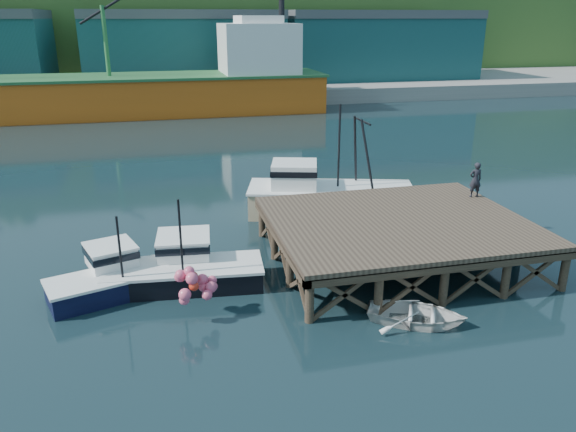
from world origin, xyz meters
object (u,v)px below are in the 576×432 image
object	(u,v)px
trawler	(327,192)
dockworker	(475,180)
boat_navy	(118,275)
boat_black	(184,267)
dinghy	(417,314)

from	to	relation	value
trawler	dockworker	size ratio (longest dim) A/B	5.48
boat_navy	boat_black	distance (m)	2.83
boat_black	trawler	xyz separation A→B (m)	(8.97, 7.50, 0.57)
trawler	boat_navy	bearing A→B (deg)	-131.17
boat_navy	dinghy	size ratio (longest dim) A/B	1.66
boat_black	dockworker	world-z (taller)	boat_black
trawler	dockworker	world-z (taller)	trawler
dinghy	dockworker	world-z (taller)	dockworker
boat_navy	dockworker	bearing A→B (deg)	-10.38
boat_black	boat_navy	bearing A→B (deg)	-172.89
boat_black	trawler	bearing A→B (deg)	45.50
boat_navy	dinghy	bearing A→B (deg)	-44.47
boat_navy	trawler	world-z (taller)	trawler
trawler	dinghy	xyz separation A→B (m)	(-0.50, -13.15, -0.96)
boat_navy	dinghy	xyz separation A→B (m)	(11.30, -5.58, -0.35)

